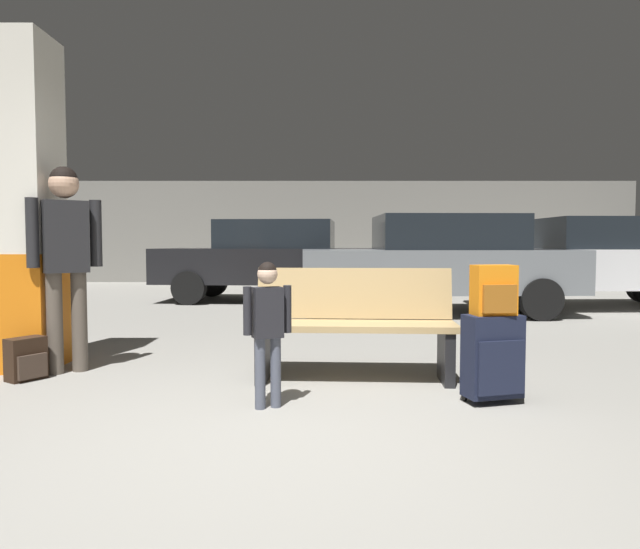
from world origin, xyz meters
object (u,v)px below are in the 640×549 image
object	(u,v)px
bench	(356,324)
suitcase	(495,357)
adult	(68,246)
child	(269,318)
backpack_bright	(496,291)
parked_car_side	(602,260)
parked_car_far	(273,258)
structural_pillar	(24,206)
backpack_dark_floor	(29,359)
parked_car_near	(441,262)

from	to	relation	value
bench	suitcase	world-z (taller)	bench
adult	child	bearing A→B (deg)	-30.37
backpack_bright	parked_car_side	distance (m)	6.76
child	parked_car_far	xyz separation A→B (m)	(-0.58, 7.04, 0.21)
structural_pillar	backpack_dark_floor	bearing A→B (deg)	-61.91
child	backpack_dark_floor	world-z (taller)	child
backpack_dark_floor	parked_car_side	world-z (taller)	parked_car_side
suitcase	backpack_bright	size ratio (longest dim) A/B	1.78
backpack_bright	parked_car_near	distance (m)	4.97
backpack_dark_floor	parked_car_far	world-z (taller)	parked_car_far
child	parked_car_far	distance (m)	7.06
parked_car_near	parked_car_side	size ratio (longest dim) A/B	1.00
backpack_bright	parked_car_side	xyz separation A→B (m)	(3.53, 5.76, 0.03)
adult	backpack_dark_floor	bearing A→B (deg)	-128.42
backpack_dark_floor	parked_car_near	distance (m)	6.00
adult	structural_pillar	bearing A→B (deg)	159.16
suitcase	parked_car_side	world-z (taller)	parked_car_side
adult	backpack_dark_floor	xyz separation A→B (m)	(-0.21, -0.27, -0.90)
structural_pillar	backpack_bright	world-z (taller)	structural_pillar
child	parked_car_side	xyz separation A→B (m)	(5.05, 5.88, 0.21)
backpack_bright	backpack_dark_floor	world-z (taller)	backpack_bright
structural_pillar	bench	xyz separation A→B (m)	(2.85, -0.41, -0.97)
backpack_bright	child	bearing A→B (deg)	-175.63
child	adult	xyz separation A→B (m)	(-1.78, 1.04, 0.47)
bench	suitcase	distance (m)	1.15
structural_pillar	parked_car_far	size ratio (longest dim) A/B	0.68
bench	backpack_bright	xyz separation A→B (m)	(0.91, -0.69, 0.33)
bench	child	world-z (taller)	child
suitcase	parked_car_far	xyz separation A→B (m)	(-2.10, 6.92, 0.48)
bench	parked_car_far	world-z (taller)	parked_car_far
backpack_bright	parked_car_side	world-z (taller)	parked_car_side
bench	adult	xyz separation A→B (m)	(-2.40, 0.24, 0.62)
suitcase	parked_car_far	size ratio (longest dim) A/B	0.14
structural_pillar	parked_car_far	distance (m)	6.08
structural_pillar	suitcase	xyz separation A→B (m)	(3.76, -1.10, -1.09)
structural_pillar	parked_car_side	bearing A→B (deg)	32.64
adult	bench	bearing A→B (deg)	-5.60
suitcase	parked_car_far	world-z (taller)	parked_car_far
child	parked_car_near	xyz separation A→B (m)	(2.17, 5.04, 0.21)
adult	parked_car_side	size ratio (longest dim) A/B	0.42
structural_pillar	parked_car_far	bearing A→B (deg)	74.13
bench	backpack_bright	size ratio (longest dim) A/B	4.78
parked_car_near	backpack_dark_floor	bearing A→B (deg)	-134.33
bench	child	xyz separation A→B (m)	(-0.62, -0.81, 0.15)
structural_pillar	adult	distance (m)	0.59
adult	parked_car_near	distance (m)	5.63
parked_car_near	child	bearing A→B (deg)	-113.30
child	parked_car_near	size ratio (longest dim) A/B	0.23
child	backpack_dark_floor	xyz separation A→B (m)	(-2.00, 0.78, -0.43)
child	parked_car_far	bearing A→B (deg)	94.68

